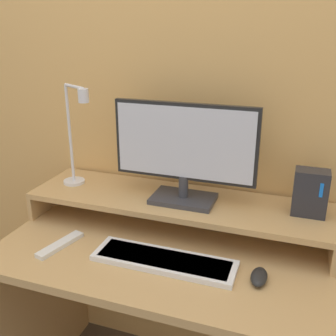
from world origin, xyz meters
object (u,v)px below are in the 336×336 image
Objects in this scene: router_dock at (310,193)px; desk_lamp at (76,138)px; monitor at (184,150)px; remote_control at (60,245)px; keyboard at (164,260)px; mouse at (259,277)px.

desk_lamp is at bearing -177.20° from router_dock.
monitor is 0.46m from router_dock.
monitor is 3.23× the size of router_dock.
router_dock is 0.89m from remote_control.
mouse is at bearing 0.87° from keyboard.
router_dock reaches higher than remote_control.
keyboard is 0.38m from remote_control.
desk_lamp reaches higher than monitor.
monitor is at bearing 92.50° from keyboard.
desk_lamp is 2.53× the size of router_dock.
remote_control is at bearing -143.58° from monitor.
monitor is 1.28× the size of desk_lamp.
mouse reaches higher than keyboard.
monitor is at bearing -175.06° from router_dock.
keyboard is at bearing -27.99° from desk_lamp.
desk_lamp is 0.42m from remote_control.
router_dock is 0.36m from mouse.
router_dock is (0.89, 0.04, -0.12)m from desk_lamp.
router_dock is 0.34× the size of keyboard.
router_dock reaches higher than mouse.
keyboard is (0.01, -0.25, -0.30)m from monitor.
keyboard is at bearing -146.60° from router_dock.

